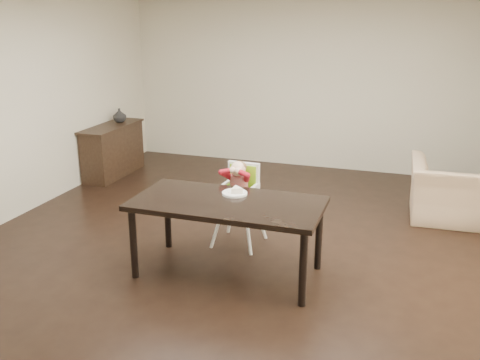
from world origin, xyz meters
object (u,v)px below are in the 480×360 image
object	(u,v)px
dining_table	(227,209)
sideboard	(113,150)
high_chair	(240,185)
armchair	(459,182)

from	to	relation	value
dining_table	sideboard	xyz separation A→B (m)	(-2.79, 2.52, -0.27)
dining_table	high_chair	distance (m)	0.73
armchair	sideboard	size ratio (longest dim) A/B	0.89
dining_table	high_chair	bearing A→B (deg)	99.38
high_chair	armchair	size ratio (longest dim) A/B	0.84
high_chair	sideboard	distance (m)	3.23
high_chair	sideboard	xyz separation A→B (m)	(-2.67, 1.80, -0.27)
dining_table	armchair	distance (m)	3.10
high_chair	dining_table	bearing A→B (deg)	-76.65
high_chair	sideboard	bearing A→B (deg)	150.03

